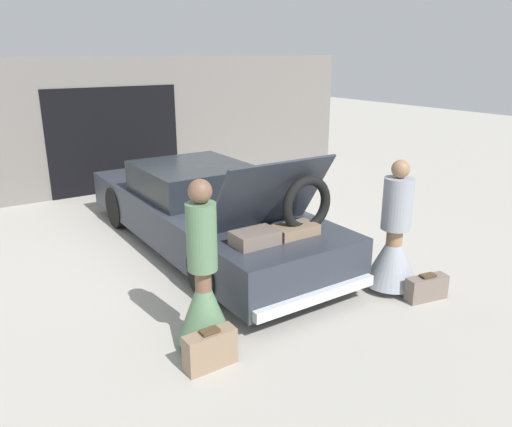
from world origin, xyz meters
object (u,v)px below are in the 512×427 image
(person_left, at_px, (204,290))
(suitcase_beside_left_person, at_px, (210,349))
(person_right, at_px, (394,245))
(car, at_px, (203,211))
(suitcase_beside_right_person, at_px, (426,288))

(person_left, xyz_separation_m, suitcase_beside_left_person, (-0.13, -0.34, -0.45))
(suitcase_beside_left_person, bearing_deg, person_right, 4.31)
(car, relative_size, suitcase_beside_left_person, 10.43)
(person_right, relative_size, suitcase_beside_left_person, 3.24)
(suitcase_beside_right_person, bearing_deg, person_right, 106.54)
(person_right, bearing_deg, suitcase_beside_right_person, -160.55)
(car, distance_m, suitcase_beside_right_person, 3.39)
(suitcase_beside_right_person, bearing_deg, person_left, 167.83)
(car, distance_m, suitcase_beside_left_person, 3.17)
(person_left, distance_m, suitcase_beside_left_person, 0.58)
(person_left, bearing_deg, suitcase_beside_left_person, -35.10)
(person_right, relative_size, suitcase_beside_right_person, 3.02)
(person_right, bearing_deg, suitcase_beside_left_person, 97.22)
(car, xyz_separation_m, person_left, (-1.29, -2.47, 0.06))
(car, height_order, suitcase_beside_right_person, car)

